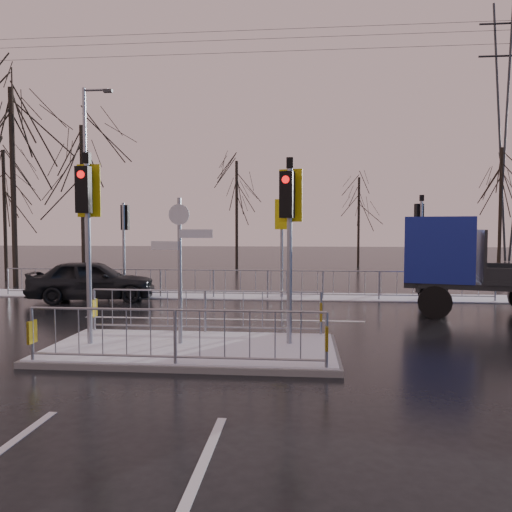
# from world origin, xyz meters

# --- Properties ---
(ground) EXTENTS (120.00, 120.00, 0.00)m
(ground) POSITION_xyz_m (0.00, 0.00, 0.00)
(ground) COLOR black
(ground) RESTS_ON ground
(snow_verge) EXTENTS (30.00, 2.00, 0.04)m
(snow_verge) POSITION_xyz_m (0.00, 8.60, 0.02)
(snow_verge) COLOR white
(snow_verge) RESTS_ON ground
(lane_markings) EXTENTS (8.00, 11.38, 0.01)m
(lane_markings) POSITION_xyz_m (0.00, -0.33, 0.00)
(lane_markings) COLOR silver
(lane_markings) RESTS_ON ground
(traffic_island) EXTENTS (6.00, 3.04, 4.15)m
(traffic_island) POSITION_xyz_m (-0.01, 0.01, 0.39)
(traffic_island) COLOR #61615D
(traffic_island) RESTS_ON ground
(far_kerb_fixtures) EXTENTS (18.00, 0.65, 3.83)m
(far_kerb_fixtures) POSITION_xyz_m (0.29, 8.09, 1.02)
(far_kerb_fixtures) COLOR gray
(far_kerb_fixtures) RESTS_ON ground
(car_far_lane) EXTENTS (4.62, 2.75, 1.48)m
(car_far_lane) POSITION_xyz_m (-5.16, 6.92, 0.74)
(car_far_lane) COLOR black
(car_far_lane) RESTS_ON ground
(flatbed_truck) EXTENTS (6.63, 3.61, 2.91)m
(flatbed_truck) POSITION_xyz_m (7.23, 5.25, 1.55)
(flatbed_truck) COLOR black
(flatbed_truck) RESTS_ON ground
(tree_near_a) EXTENTS (4.75, 4.75, 8.97)m
(tree_near_a) POSITION_xyz_m (-10.50, 11.00, 6.11)
(tree_near_a) COLOR black
(tree_near_a) RESTS_ON ground
(tree_near_b) EXTENTS (4.00, 4.00, 7.55)m
(tree_near_b) POSITION_xyz_m (-8.00, 12.50, 5.15)
(tree_near_b) COLOR black
(tree_near_b) RESTS_ON ground
(tree_near_c) EXTENTS (3.50, 3.50, 6.61)m
(tree_near_c) POSITION_xyz_m (-12.50, 13.50, 4.50)
(tree_near_c) COLOR black
(tree_near_c) RESTS_ON ground
(tree_far_a) EXTENTS (3.75, 3.75, 7.08)m
(tree_far_a) POSITION_xyz_m (-2.00, 22.00, 4.82)
(tree_far_a) COLOR black
(tree_far_a) RESTS_ON ground
(tree_far_b) EXTENTS (3.25, 3.25, 6.14)m
(tree_far_b) POSITION_xyz_m (6.00, 24.00, 4.18)
(tree_far_b) COLOR black
(tree_far_b) RESTS_ON ground
(tree_far_c) EXTENTS (4.00, 4.00, 7.55)m
(tree_far_c) POSITION_xyz_m (14.00, 21.00, 5.15)
(tree_far_c) COLOR black
(tree_far_c) RESTS_ON ground
(street_lamp_left) EXTENTS (1.25, 0.18, 8.20)m
(street_lamp_left) POSITION_xyz_m (-6.43, 9.50, 4.49)
(street_lamp_left) COLOR gray
(street_lamp_left) RESTS_ON ground
(pylon_wires) EXTENTS (70.00, 2.38, 19.97)m
(pylon_wires) POSITION_xyz_m (16.88, 30.00, 11.03)
(pylon_wires) COLOR #2D3033
(pylon_wires) RESTS_ON ground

